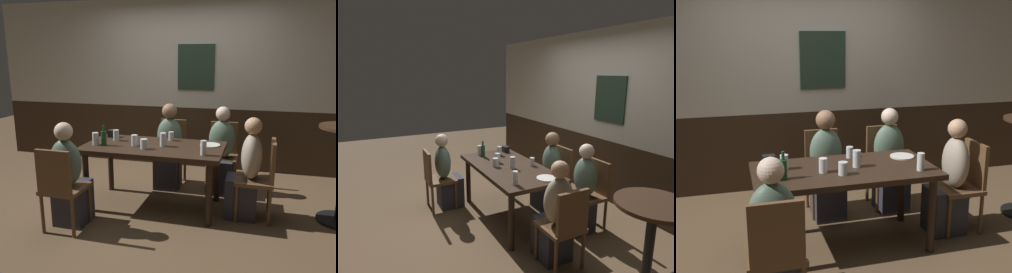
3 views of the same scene
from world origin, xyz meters
The scene contains 22 objects.
ground_plane centered at (0.00, 0.00, 0.00)m, with size 12.00×12.00×0.00m, color brown.
wall_back centered at (0.00, 1.65, 1.30)m, with size 6.40×0.13×2.60m.
dining_table centered at (0.00, 0.00, 0.65)m, with size 1.60×0.82×0.74m.
chair_left_near centered at (-0.70, -0.82, 0.50)m, with size 0.40×0.40×0.88m.
chair_head_east centered at (1.22, 0.00, 0.50)m, with size 0.40×0.40×0.88m.
chair_right_far centered at (0.70, 0.82, 0.50)m, with size 0.40×0.40×0.88m.
chair_mid_far centered at (0.00, 0.82, 0.50)m, with size 0.40×0.40×0.88m.
person_left_near centered at (-0.70, -0.66, 0.46)m, with size 0.34×0.37×1.11m.
person_head_east centered at (1.05, 0.00, 0.47)m, with size 0.37×0.34×1.12m.
person_right_far centered at (0.70, 0.66, 0.47)m, with size 0.34×0.37×1.12m.
person_mid_far centered at (0.00, 0.66, 0.48)m, with size 0.34×0.37×1.13m.
highball_clear centered at (0.62, -0.24, 0.81)m, with size 0.06×0.06×0.16m.
pint_glass_stout centered at (0.11, 0.00, 0.81)m, with size 0.07×0.07×0.15m.
tumbler_short centered at (-0.51, 0.11, 0.80)m, with size 0.07×0.07×0.13m.
tumbler_water centered at (-0.21, -0.07, 0.80)m, with size 0.07×0.07×0.13m.
beer_glass_half centered at (-0.06, -0.17, 0.79)m, with size 0.08×0.08×0.11m.
beer_glass_tall centered at (-0.65, -0.15, 0.81)m, with size 0.07×0.07×0.14m.
pint_glass_amber centered at (0.13, 0.29, 0.79)m, with size 0.07×0.07×0.11m.
beer_bottle_green centered at (-0.55, -0.14, 0.83)m, with size 0.06×0.06×0.24m.
plate_white_large centered at (0.63, 0.18, 0.75)m, with size 0.23×0.23×0.01m, color white.
condiment_caddy centered at (-0.63, 0.27, 0.79)m, with size 0.11×0.09×0.09m, color black.
side_bar_table centered at (2.03, 0.13, 0.62)m, with size 0.56×0.56×1.05m.
Camera 2 is at (3.26, -1.70, 1.97)m, focal length 30.78 mm.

